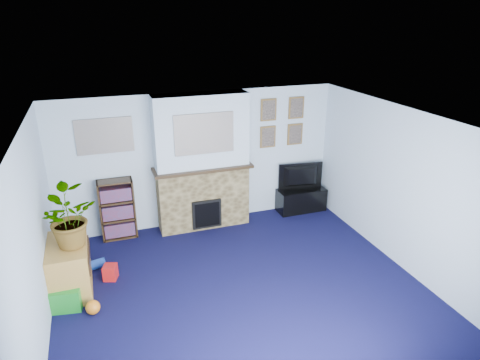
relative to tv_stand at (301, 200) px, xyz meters
name	(u,v)px	position (x,y,z in m)	size (l,w,h in m)	color
floor	(241,288)	(-1.95, -2.03, -0.23)	(5.00, 4.50, 0.01)	#0E0E33
ceiling	(241,122)	(-1.95, -2.03, 2.17)	(5.00, 4.50, 0.01)	white
wall_back	(199,159)	(-1.95, 0.22, 0.97)	(5.00, 0.04, 2.40)	silver
wall_front	(329,322)	(-1.95, -4.28, 0.97)	(5.00, 0.04, 2.40)	silver
wall_left	(33,244)	(-4.45, -2.03, 0.97)	(0.04, 4.50, 2.40)	silver
wall_right	(399,188)	(0.55, -2.03, 0.97)	(0.04, 4.50, 2.40)	silver
chimney_breast	(202,164)	(-1.95, 0.02, 0.96)	(1.72, 0.50, 2.40)	brown
collage_main	(204,134)	(-1.95, -0.19, 1.55)	(1.00, 0.03, 0.68)	gray
collage_left	(105,136)	(-3.50, 0.21, 1.55)	(0.90, 0.03, 0.58)	gray
portrait_tl	(268,110)	(-0.65, 0.20, 1.77)	(0.30, 0.03, 0.40)	brown
portrait_tr	(296,108)	(-0.10, 0.20, 1.77)	(0.30, 0.03, 0.40)	brown
portrait_bl	(268,137)	(-0.65, 0.20, 1.27)	(0.30, 0.03, 0.40)	brown
portrait_br	(295,134)	(-0.10, 0.20, 1.27)	(0.30, 0.03, 0.40)	brown
tv_stand	(301,200)	(0.00, 0.00, 0.00)	(0.93, 0.39, 0.44)	black
television	(302,177)	(0.00, 0.02, 0.47)	(0.87, 0.11, 0.50)	black
bookshelf	(118,210)	(-3.44, 0.08, 0.28)	(0.58, 0.28, 1.05)	#312111
sideboard	(70,268)	(-4.19, -1.26, 0.12)	(0.52, 0.93, 0.72)	#B6853A
potted_plant	(65,219)	(-4.14, -1.31, 0.90)	(0.72, 0.62, 0.80)	#26661E
mantel_clock	(203,163)	(-1.95, -0.03, 1.00)	(0.10, 0.06, 0.14)	gold
mantel_candle	(222,160)	(-1.61, -0.03, 1.01)	(0.05, 0.05, 0.15)	#B2BFC6
mantel_teddy	(170,167)	(-2.52, -0.03, 0.99)	(0.14, 0.14, 0.14)	gray
mantel_can	(243,159)	(-1.22, -0.03, 0.99)	(0.06, 0.06, 0.13)	red
green_crate	(67,298)	(-4.25, -1.66, -0.09)	(0.38, 0.31, 0.31)	#198C26
toy_ball	(93,308)	(-3.94, -1.90, -0.14)	(0.19, 0.19, 0.19)	orange
toy_block	(110,272)	(-3.67, -1.18, -0.12)	(0.18, 0.18, 0.22)	red
toy_tube	(95,265)	(-3.88, -0.83, -0.16)	(0.14, 0.14, 0.31)	blue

